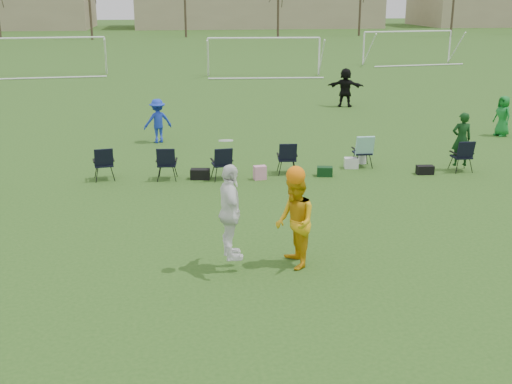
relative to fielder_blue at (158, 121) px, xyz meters
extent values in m
plane|color=#285119|center=(2.63, -12.74, -0.79)|extent=(260.00, 260.00, 0.00)
imported|color=#1934BE|center=(0.00, 0.00, 0.00)|extent=(1.14, 0.85, 1.57)
imported|color=#147328|center=(12.83, -0.56, -0.03)|extent=(0.67, 0.85, 1.52)
imported|color=black|center=(8.69, 6.59, 0.13)|extent=(1.78, 1.06, 1.83)
imported|color=white|center=(1.54, -11.50, 0.39)|extent=(0.57, 1.14, 1.87)
imported|color=gold|center=(2.79, -11.49, 0.13)|extent=(0.77, 0.95, 1.83)
sphere|color=orange|center=(2.79, -11.49, 1.07)|extent=(0.37, 0.37, 0.37)
cylinder|color=white|center=(1.47, -11.57, 1.80)|extent=(0.27, 0.27, 0.07)
imported|color=#0E3512|center=(9.12, -5.06, 0.18)|extent=(0.62, 0.44, 1.63)
cube|color=black|center=(1.26, -5.02, -0.64)|extent=(0.59, 0.39, 0.30)
cube|color=pink|center=(2.97, -5.27, -0.59)|extent=(0.38, 0.28, 0.40)
cube|color=#0E3314|center=(4.91, -5.18, -0.65)|extent=(0.50, 0.37, 0.28)
cube|color=white|center=(5.93, -4.39, -0.63)|extent=(0.46, 0.35, 0.32)
cylinder|color=white|center=(6.43, -3.89, -0.64)|extent=(0.26, 0.26, 0.30)
cube|color=black|center=(7.92, -5.36, -0.66)|extent=(0.51, 0.29, 0.26)
cube|color=black|center=(-1.49, -4.70, -0.31)|extent=(0.69, 0.69, 0.96)
cube|color=black|center=(0.31, -4.91, -0.31)|extent=(0.65, 0.65, 0.96)
cube|color=black|center=(1.88, -5.10, -0.31)|extent=(0.67, 0.67, 0.96)
cube|color=black|center=(3.86, -4.74, -0.31)|extent=(0.64, 0.64, 0.96)
cube|color=black|center=(6.30, -4.27, -0.31)|extent=(0.60, 0.60, 0.96)
cube|color=black|center=(9.12, -5.16, -0.31)|extent=(0.62, 0.62, 0.96)
cylinder|color=white|center=(-3.73, 21.58, 0.41)|extent=(0.12, 0.12, 2.40)
cylinder|color=white|center=(-7.37, 21.26, 1.61)|extent=(7.28, 0.76, 0.12)
cylinder|color=white|center=(2.99, 19.52, 0.41)|extent=(0.12, 0.12, 2.40)
cylinder|color=white|center=(10.27, 19.01, 0.41)|extent=(0.12, 0.12, 2.40)
cylinder|color=white|center=(6.63, 19.26, 1.61)|extent=(7.29, 0.63, 0.12)
cylinder|color=white|center=(15.02, 24.75, 0.41)|extent=(0.12, 0.12, 2.40)
cylinder|color=white|center=(22.25, 25.77, 0.41)|extent=(0.12, 0.12, 2.40)
cylinder|color=white|center=(18.63, 25.26, 1.61)|extent=(7.25, 1.13, 0.12)
camera|label=1|loc=(0.51, -22.95, 4.36)|focal=45.00mm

